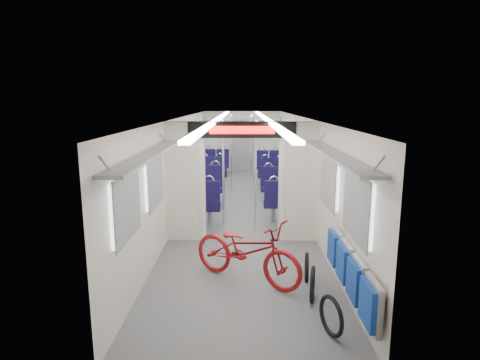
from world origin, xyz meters
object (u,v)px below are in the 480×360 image
Objects in this scene: seat_bay_near_right at (280,191)px; stanchion_near_right at (255,178)px; stanchion_near_left at (223,174)px; bike_hoop_a at (331,318)px; bike_hoop_b at (312,286)px; stanchion_far_left at (231,155)px; flip_bench at (350,272)px; seat_bay_far_left at (214,166)px; stanchion_far_right at (251,156)px; bike_hoop_c at (307,269)px; bicycle at (247,250)px; seat_bay_far_right at (270,167)px; seat_bay_near_left at (203,191)px.

stanchion_near_right is (-0.66, -1.57, 0.62)m from seat_bay_near_right.
bike_hoop_a is at bearing -71.07° from stanchion_near_left.
bike_hoop_b is 0.22× the size of stanchion_far_left.
seat_bay_far_left is at bearing 105.01° from flip_bench.
stanchion_near_right and stanchion_far_right have the same top height.
bicycle is at bearing 177.64° from bike_hoop_c.
bike_hoop_a is 1.40m from bike_hoop_c.
seat_bay_near_right is 0.98× the size of seat_bay_far_right.
seat_bay_near_left is 1.10× the size of seat_bay_near_right.
stanchion_near_left is at bearing -105.94° from seat_bay_far_right.
flip_bench is 5.17m from seat_bay_near_left.
bike_hoop_c is 2.61m from stanchion_near_right.
bike_hoop_a is at bearing -78.47° from stanchion_near_right.
stanchion_far_left is (-0.39, 5.74, 0.67)m from bicycle.
seat_bay_far_right is 2.16m from stanchion_far_left.
seat_bay_near_left is at bearing 117.19° from bike_hoop_c.
flip_bench is at bearing -85.03° from seat_bay_near_right.
seat_bay_near_right is 0.87× the size of stanchion_far_left.
stanchion_near_right is (-0.70, 2.32, 0.95)m from bike_hoop_c.
seat_bay_near_right is at bearing -56.56° from stanchion_far_left.
seat_bay_far_right is at bearing 90.00° from seat_bay_near_right.
stanchion_far_right is (0.56, -0.23, 0.00)m from stanchion_far_left.
bike_hoop_a is 8.83m from seat_bay_far_right.
bike_hoop_a is 7.36m from stanchion_far_left.
seat_bay_far_right is 0.89× the size of stanchion_near_left.
seat_bay_far_left is 1.88m from seat_bay_far_right.
stanchion_far_right is (0.17, 5.50, 0.67)m from bicycle.
stanchion_near_left is 3.01m from stanchion_far_left.
seat_bay_far_left is (-1.01, 7.57, 0.06)m from bicycle.
bike_hoop_a is 0.21× the size of stanchion_near_right.
flip_bench is at bearing -38.69° from bike_hoop_b.
seat_bay_near_right is 4.16m from seat_bay_far_left.
bike_hoop_b is 4.51m from seat_bay_near_right.
flip_bench is 0.68m from bike_hoop_a.
seat_bay_far_right is (1.87, -0.18, -0.01)m from seat_bay_far_left.
stanchion_near_left reaches higher than seat_bay_far_right.
seat_bay_near_right is at bearing 91.05° from bike_hoop_a.
seat_bay_near_left is (-1.91, 3.71, 0.36)m from bike_hoop_c.
flip_bench is at bearing -71.60° from stanchion_near_right.
bike_hoop_a is 0.22× the size of seat_bay_near_left.
bike_hoop_a is 0.21× the size of stanchion_near_left.
seat_bay_far_right reaches higher than bike_hoop_b.
seat_bay_near_left is at bearing 48.57° from bicycle.
bike_hoop_c is at bearing 88.25° from bike_hoop_b.
stanchion_near_right is (0.67, -0.44, 0.00)m from stanchion_near_left.
bike_hoop_c is at bearing -82.60° from stanchion_far_right.
bike_hoop_c is at bearing -62.81° from seat_bay_near_left.
seat_bay_near_right is (-0.02, 4.50, 0.31)m from bike_hoop_b.
stanchion_near_left is (-1.37, 2.76, 0.95)m from bike_hoop_c.
bike_hoop_c is 3.90m from seat_bay_near_right.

